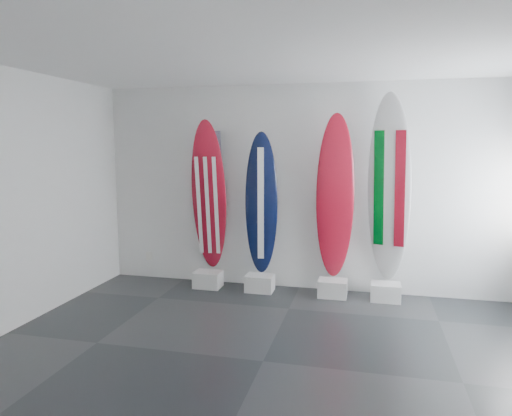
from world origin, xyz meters
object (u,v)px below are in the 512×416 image
(surfboard_italy, at_px, (389,189))
(surfboard_usa, at_px, (209,197))
(surfboard_swiss, at_px, (335,198))
(surfboard_navy, at_px, (261,204))

(surfboard_italy, bearing_deg, surfboard_usa, -164.21)
(surfboard_usa, xyz_separation_m, surfboard_italy, (2.58, 0.00, 0.17))
(surfboard_usa, relative_size, surfboard_italy, 0.88)
(surfboard_usa, bearing_deg, surfboard_swiss, -5.98)
(surfboard_swiss, bearing_deg, surfboard_navy, 175.10)
(surfboard_italy, bearing_deg, surfboard_navy, -164.21)
(surfboard_navy, relative_size, surfboard_italy, 0.80)
(surfboard_navy, bearing_deg, surfboard_swiss, -8.73)
(surfboard_usa, height_order, surfboard_navy, surfboard_usa)
(surfboard_swiss, height_order, surfboard_italy, surfboard_italy)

